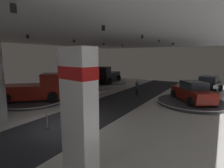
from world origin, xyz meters
TOP-DOWN VIEW (x-y plane):
  - ground at (0.00, 0.00)m, footprint 24.00×44.00m
  - ceiling_with_spotlights at (0.00, -0.00)m, footprint 24.00×44.00m
  - brand_sign_pylon at (4.30, -3.25)m, footprint 1.35×0.84m
  - display_platform_far_left at (-6.34, 8.79)m, footprint 5.68×5.68m
  - pickup_truck_far_left at (-6.43, 9.10)m, footprint 3.76×5.67m
  - display_platform_deep_left at (-6.48, 14.22)m, footprint 5.68×5.68m
  - pickup_truck_deep_left at (-6.42, 13.90)m, footprint 3.39×5.59m
  - display_platform_far_right at (5.70, 9.13)m, footprint 5.77×5.77m
  - display_car_far_right at (5.72, 9.11)m, footprint 4.04×4.40m
  - display_platform_deep_right at (6.56, 13.99)m, footprint 5.99×5.99m
  - display_car_deep_right at (6.56, 14.02)m, footprint 2.76×4.43m
  - display_platform_mid_left at (-6.47, 2.21)m, footprint 5.68×5.68m
  - pickup_truck_mid_left at (-6.24, 2.43)m, footprint 5.27×5.20m
  - visitor_walking_near at (0.35, 9.61)m, footprint 0.32×0.32m
  - stanchion_a at (-0.49, -0.85)m, footprint 0.28×0.28m

SIDE VIEW (x-z plane):
  - ground at x=0.00m, z-range -0.05..0.00m
  - display_platform_mid_left at x=-6.47m, z-range 0.02..0.24m
  - display_platform_far_left at x=-6.34m, z-range 0.02..0.30m
  - display_platform_far_right at x=5.70m, z-range 0.02..0.30m
  - display_platform_deep_right at x=6.56m, z-range 0.02..0.31m
  - display_platform_deep_left at x=-6.48m, z-range 0.02..0.36m
  - stanchion_a at x=-0.49m, z-range -0.13..0.88m
  - visitor_walking_near at x=0.35m, z-range 0.11..1.70m
  - display_car_far_right at x=5.72m, z-range 0.19..1.90m
  - display_car_deep_right at x=6.56m, z-range 0.20..1.91m
  - pickup_truck_mid_left at x=-6.24m, z-range 0.01..2.31m
  - pickup_truck_far_left at x=-6.43m, z-range 0.06..2.36m
  - pickup_truck_deep_left at x=-6.42m, z-range 0.13..2.43m
  - brand_sign_pylon at x=4.30m, z-range 0.07..4.41m
  - ceiling_with_spotlights at x=0.00m, z-range 5.35..5.74m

